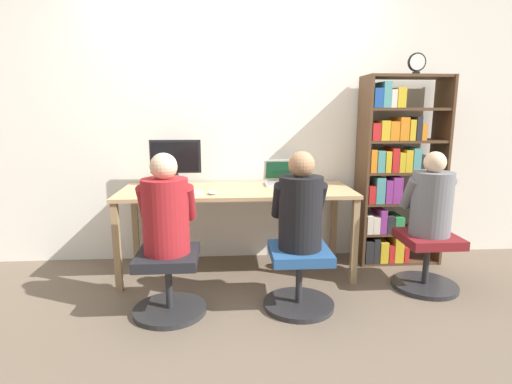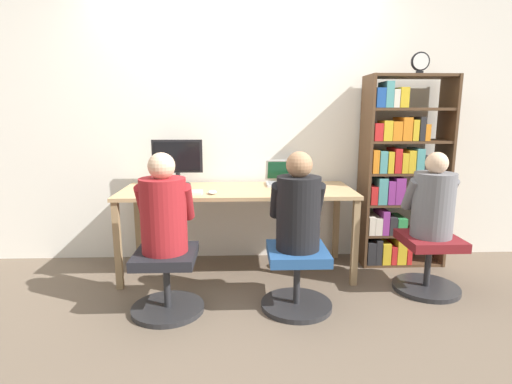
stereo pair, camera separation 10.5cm
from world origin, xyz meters
The scene contains 15 objects.
ground_plane centered at (0.00, 0.00, 0.00)m, with size 14.00×14.00×0.00m, color brown.
wall_back centered at (0.00, 0.78, 1.30)m, with size 10.00×0.05×2.60m.
desk centered at (0.00, 0.36, 0.67)m, with size 1.95×0.71×0.74m.
desktop_monitor centered at (-0.53, 0.55, 0.94)m, with size 0.44×0.22×0.40m.
laptop centered at (0.42, 0.57, 0.78)m, with size 0.33×0.32×0.21m.
keyboard centered at (-0.51, 0.16, 0.75)m, with size 0.46×0.13×0.03m.
computer_mouse_by_keyboard centered at (-0.20, 0.15, 0.75)m, with size 0.07×0.10×0.03m.
office_chair_left centered at (-0.49, -0.34, 0.24)m, with size 0.51×0.51×0.44m.
office_chair_right centered at (0.42, -0.33, 0.24)m, with size 0.51×0.51×0.44m.
person_at_monitor centered at (-0.49, -0.34, 0.73)m, with size 0.38×0.34×0.68m.
person_at_laptop centered at (0.42, -0.32, 0.74)m, with size 0.37×0.33×0.68m.
bookshelf centered at (1.42, 0.51, 0.81)m, with size 0.74×0.34×1.69m.
desk_clock centered at (1.52, 0.43, 1.78)m, with size 0.15×0.03×0.17m.
office_chair_side centered at (1.48, -0.08, 0.24)m, with size 0.51×0.51×0.44m.
person_near_shelf centered at (1.48, -0.07, 0.72)m, with size 0.37×0.33×0.65m.
Camera 2 is at (0.03, -2.96, 1.37)m, focal length 28.00 mm.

